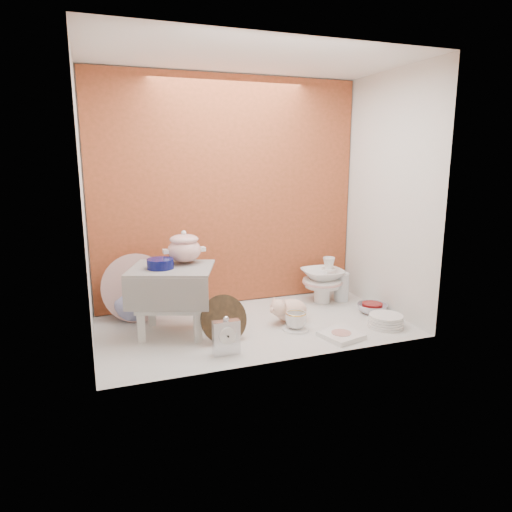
{
  "coord_description": "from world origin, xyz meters",
  "views": [
    {
      "loc": [
        -0.87,
        -2.44,
        0.99
      ],
      "look_at": [
        0.02,
        0.02,
        0.42
      ],
      "focal_mm": 32.27,
      "sensor_mm": 36.0,
      "label": 1
    }
  ],
  "objects_px": {
    "gold_rim_teacup": "(296,320)",
    "dinner_plate_stack": "(386,321)",
    "blue_white_vase": "(134,299)",
    "crystal_bowl": "(372,308)",
    "soup_tureen": "(184,247)",
    "step_stool": "(173,301)",
    "floral_platter": "(136,288)",
    "plush_pig": "(291,310)",
    "porcelain_tower": "(322,280)",
    "mantel_clock": "(226,336)"
  },
  "relations": [
    {
      "from": "floral_platter",
      "to": "dinner_plate_stack",
      "type": "relative_size",
      "value": 1.98
    },
    {
      "from": "blue_white_vase",
      "to": "crystal_bowl",
      "type": "height_order",
      "value": "blue_white_vase"
    },
    {
      "from": "floral_platter",
      "to": "mantel_clock",
      "type": "relative_size",
      "value": 2.09
    },
    {
      "from": "soup_tureen",
      "to": "blue_white_vase",
      "type": "relative_size",
      "value": 0.9
    },
    {
      "from": "step_stool",
      "to": "plush_pig",
      "type": "height_order",
      "value": "step_stool"
    },
    {
      "from": "mantel_clock",
      "to": "dinner_plate_stack",
      "type": "bearing_deg",
      "value": 3.36
    },
    {
      "from": "crystal_bowl",
      "to": "porcelain_tower",
      "type": "bearing_deg",
      "value": 122.17
    },
    {
      "from": "soup_tureen",
      "to": "blue_white_vase",
      "type": "bearing_deg",
      "value": 137.6
    },
    {
      "from": "soup_tureen",
      "to": "floral_platter",
      "type": "bearing_deg",
      "value": 140.96
    },
    {
      "from": "dinner_plate_stack",
      "to": "crystal_bowl",
      "type": "bearing_deg",
      "value": 74.76
    },
    {
      "from": "gold_rim_teacup",
      "to": "dinner_plate_stack",
      "type": "xyz_separation_m",
      "value": [
        0.52,
        -0.14,
        -0.02
      ]
    },
    {
      "from": "plush_pig",
      "to": "crystal_bowl",
      "type": "relative_size",
      "value": 1.36
    },
    {
      "from": "plush_pig",
      "to": "dinner_plate_stack",
      "type": "bearing_deg",
      "value": -21.66
    },
    {
      "from": "floral_platter",
      "to": "crystal_bowl",
      "type": "distance_m",
      "value": 1.49
    },
    {
      "from": "soup_tureen",
      "to": "floral_platter",
      "type": "relative_size",
      "value": 0.55
    },
    {
      "from": "mantel_clock",
      "to": "crystal_bowl",
      "type": "height_order",
      "value": "mantel_clock"
    },
    {
      "from": "floral_platter",
      "to": "plush_pig",
      "type": "height_order",
      "value": "floral_platter"
    },
    {
      "from": "blue_white_vase",
      "to": "crystal_bowl",
      "type": "bearing_deg",
      "value": -15.79
    },
    {
      "from": "step_stool",
      "to": "floral_platter",
      "type": "bearing_deg",
      "value": 141.9
    },
    {
      "from": "soup_tureen",
      "to": "plush_pig",
      "type": "xyz_separation_m",
      "value": [
        0.61,
        -0.13,
        -0.41
      ]
    },
    {
      "from": "mantel_clock",
      "to": "step_stool",
      "type": "bearing_deg",
      "value": 118.52
    },
    {
      "from": "gold_rim_teacup",
      "to": "dinner_plate_stack",
      "type": "bearing_deg",
      "value": -14.79
    },
    {
      "from": "soup_tureen",
      "to": "floral_platter",
      "type": "height_order",
      "value": "soup_tureen"
    },
    {
      "from": "mantel_clock",
      "to": "porcelain_tower",
      "type": "xyz_separation_m",
      "value": [
        0.86,
        0.6,
        0.06
      ]
    },
    {
      "from": "gold_rim_teacup",
      "to": "crystal_bowl",
      "type": "relative_size",
      "value": 0.65
    },
    {
      "from": "soup_tureen",
      "to": "porcelain_tower",
      "type": "distance_m",
      "value": 1.04
    },
    {
      "from": "soup_tureen",
      "to": "mantel_clock",
      "type": "height_order",
      "value": "soup_tureen"
    },
    {
      "from": "gold_rim_teacup",
      "to": "porcelain_tower",
      "type": "height_order",
      "value": "porcelain_tower"
    },
    {
      "from": "step_stool",
      "to": "blue_white_vase",
      "type": "bearing_deg",
      "value": 140.44
    },
    {
      "from": "soup_tureen",
      "to": "mantel_clock",
      "type": "bearing_deg",
      "value": -75.85
    },
    {
      "from": "soup_tureen",
      "to": "crystal_bowl",
      "type": "height_order",
      "value": "soup_tureen"
    },
    {
      "from": "step_stool",
      "to": "dinner_plate_stack",
      "type": "distance_m",
      "value": 1.25
    },
    {
      "from": "plush_pig",
      "to": "floral_platter",
      "type": "bearing_deg",
      "value": 165.72
    },
    {
      "from": "mantel_clock",
      "to": "gold_rim_teacup",
      "type": "bearing_deg",
      "value": 22.07
    },
    {
      "from": "blue_white_vase",
      "to": "plush_pig",
      "type": "relative_size",
      "value": 1.0
    },
    {
      "from": "plush_pig",
      "to": "gold_rim_teacup",
      "type": "relative_size",
      "value": 2.09
    },
    {
      "from": "blue_white_vase",
      "to": "floral_platter",
      "type": "bearing_deg",
      "value": -72.07
    },
    {
      "from": "dinner_plate_stack",
      "to": "blue_white_vase",
      "type": "bearing_deg",
      "value": 154.9
    },
    {
      "from": "step_stool",
      "to": "soup_tureen",
      "type": "xyz_separation_m",
      "value": [
        0.09,
        0.07,
        0.29
      ]
    },
    {
      "from": "gold_rim_teacup",
      "to": "crystal_bowl",
      "type": "xyz_separation_m",
      "value": [
        0.59,
        0.1,
        -0.03
      ]
    },
    {
      "from": "blue_white_vase",
      "to": "plush_pig",
      "type": "bearing_deg",
      "value": -23.05
    },
    {
      "from": "blue_white_vase",
      "to": "plush_pig",
      "type": "height_order",
      "value": "blue_white_vase"
    },
    {
      "from": "soup_tureen",
      "to": "blue_white_vase",
      "type": "height_order",
      "value": "soup_tureen"
    },
    {
      "from": "crystal_bowl",
      "to": "porcelain_tower",
      "type": "distance_m",
      "value": 0.39
    },
    {
      "from": "soup_tureen",
      "to": "gold_rim_teacup",
      "type": "xyz_separation_m",
      "value": [
        0.59,
        -0.26,
        -0.42
      ]
    },
    {
      "from": "blue_white_vase",
      "to": "dinner_plate_stack",
      "type": "relative_size",
      "value": 1.22
    },
    {
      "from": "floral_platter",
      "to": "porcelain_tower",
      "type": "height_order",
      "value": "floral_platter"
    },
    {
      "from": "soup_tureen",
      "to": "blue_white_vase",
      "type": "distance_m",
      "value": 0.51
    },
    {
      "from": "gold_rim_teacup",
      "to": "porcelain_tower",
      "type": "relative_size",
      "value": 0.39
    },
    {
      "from": "gold_rim_teacup",
      "to": "soup_tureen",
      "type": "bearing_deg",
      "value": 156.14
    }
  ]
}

